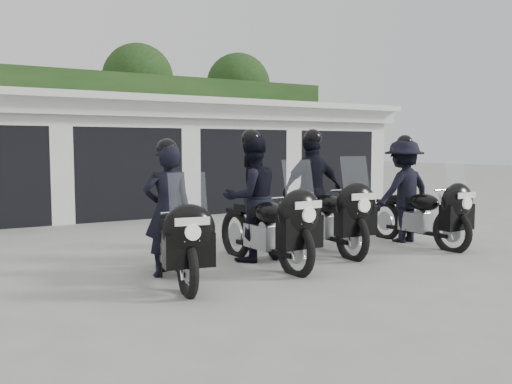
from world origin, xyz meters
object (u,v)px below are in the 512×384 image
police_bike_b (259,205)px  police_bike_d (411,196)px  police_bike_a (173,223)px  police_bike_c (319,197)px

police_bike_b → police_bike_d: police_bike_b is taller
police_bike_a → police_bike_d: 4.78m
police_bike_a → police_bike_b: size_ratio=0.92×
police_bike_b → police_bike_d: bearing=-2.1°
police_bike_a → police_bike_c: police_bike_c is taller
police_bike_b → police_bike_d: size_ratio=1.03×
police_bike_b → police_bike_c: size_ratio=0.98×
police_bike_b → police_bike_c: 1.50m
police_bike_d → police_bike_c: bearing=167.1°
police_bike_d → police_bike_b: bearing=179.5°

